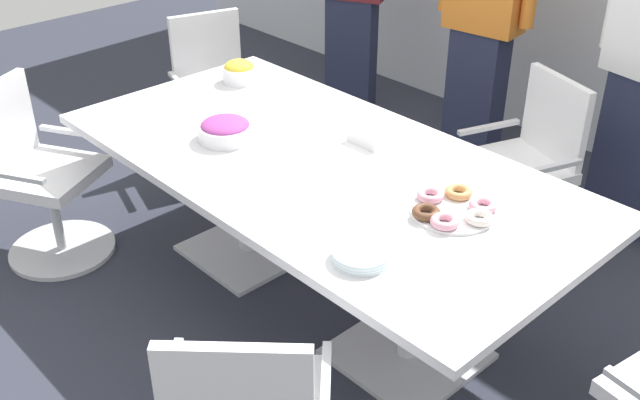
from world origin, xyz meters
The scene contains 11 objects.
ground_plane centered at (0.00, 0.00, -0.01)m, with size 10.00×10.00×0.01m, color #2D303D.
conference_table centered at (0.00, 0.00, 0.63)m, with size 2.40×1.20×0.75m.
office_chair_1 centered at (0.35, 1.08, 0.41)m, with size 0.69×0.69×0.91m.
office_chair_2 centered at (-1.49, 0.53, 0.41)m, with size 0.67×0.67×0.91m.
office_chair_3 centered at (-1.26, -0.74, 0.41)m, with size 0.73×0.73×0.91m.
person_standing_1 centered at (-0.41, 1.69, 0.94)m, with size 0.62×0.28×1.79m.
snack_bowl_candy_mix centered at (-0.44, -0.17, 0.80)m, with size 0.25×0.25×0.10m.
snack_bowl_chips_yellow centered at (-0.94, 0.30, 0.81)m, with size 0.18×0.18×0.12m.
donut_platter centered at (0.66, 0.07, 0.77)m, with size 0.34×0.33×0.04m.
plate_stack centered at (0.64, -0.40, 0.77)m, with size 0.21×0.21×0.04m.
napkin_pile centered at (0.03, 0.30, 0.78)m, with size 0.17×0.17×0.06m, color white.
Camera 1 is at (2.10, -1.97, 2.26)m, focal length 42.49 mm.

